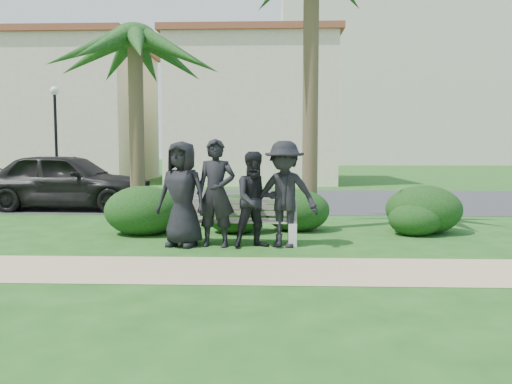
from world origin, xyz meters
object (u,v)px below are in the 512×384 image
man_d (284,194)px  car_a (67,181)px  palm_left (135,38)px  man_b (216,193)px  man_c (256,200)px  man_a (182,194)px  park_bench (236,224)px  street_lamp (55,119)px

man_d → car_a: size_ratio=0.39×
palm_left → man_b: bearing=-49.8°
man_b → man_d: (1.17, 0.01, -0.02)m
man_c → car_a: 7.63m
man_a → man_d: size_ratio=1.00×
park_bench → man_c: man_c is taller
man_b → street_lamp: bearing=131.0°
man_c → palm_left: palm_left is taller
street_lamp → man_b: size_ratio=2.31×
street_lamp → man_a: size_ratio=2.36×
street_lamp → park_bench: size_ratio=1.96×
man_d → man_c: bearing=-158.7°
man_d → car_a: man_d is taller
man_a → palm_left: bearing=138.5°
man_a → palm_left: (-1.42, 2.35, 3.15)m
car_a → man_d: bearing=-129.5°
man_b → car_a: (-4.79, 5.26, -0.13)m
man_c → man_d: 0.49m
park_bench → street_lamp: bearing=128.1°
man_a → man_d: (1.76, -0.01, 0.00)m
park_bench → palm_left: palm_left is taller
man_a → man_b: 0.59m
park_bench → palm_left: size_ratio=0.44×
street_lamp → man_a: bearing=-58.1°
man_c → car_a: size_ratio=0.35×
street_lamp → man_b: 14.72m
man_a → palm_left: size_ratio=0.36×
man_d → man_b: bearing=-165.4°
park_bench → man_c: size_ratio=1.34×
car_a → park_bench: bearing=-132.3°
man_b → man_c: (0.69, -0.05, -0.11)m
park_bench → man_a: size_ratio=1.21×
park_bench → man_c: bearing=-40.9°
man_b → car_a: 7.12m
man_b → man_d: 1.17m
man_d → palm_left: 5.06m
palm_left → car_a: (-2.79, 2.89, -3.26)m
man_c → man_d: man_d is taller
man_c → man_b: bearing=156.1°
park_bench → man_d: (0.85, -0.29, 0.57)m
car_a → man_a: bearing=-139.4°
man_b → man_d: bearing=7.9°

